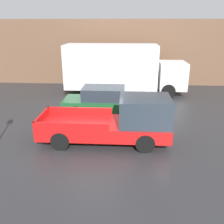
# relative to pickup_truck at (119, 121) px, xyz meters

# --- Properties ---
(ground_plane) EXTENTS (60.00, 60.00, 0.00)m
(ground_plane) POSITION_rel_pickup_truck_xyz_m (-1.10, 0.01, -0.98)
(ground_plane) COLOR #2D2D30
(building_wall) EXTENTS (28.00, 0.15, 5.36)m
(building_wall) POSITION_rel_pickup_truck_xyz_m (-1.10, 11.18, 1.70)
(building_wall) COLOR brown
(building_wall) RESTS_ON ground
(pickup_truck) EXTENTS (5.69, 2.08, 2.09)m
(pickup_truck) POSITION_rel_pickup_truck_xyz_m (0.00, 0.00, 0.00)
(pickup_truck) COLOR red
(pickup_truck) RESTS_ON ground
(car) EXTENTS (4.39, 1.90, 1.57)m
(car) POSITION_rel_pickup_truck_xyz_m (-1.10, 3.73, -0.19)
(car) COLOR #1E592D
(car) RESTS_ON ground
(delivery_truck) EXTENTS (8.77, 2.42, 3.60)m
(delivery_truck) POSITION_rel_pickup_truck_xyz_m (-0.22, 8.18, 0.94)
(delivery_truck) COLOR white
(delivery_truck) RESTS_ON ground
(newspaper_box) EXTENTS (0.45, 0.40, 1.06)m
(newspaper_box) POSITION_rel_pickup_truck_xyz_m (-2.29, 10.85, -0.45)
(newspaper_box) COLOR gold
(newspaper_box) RESTS_ON ground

